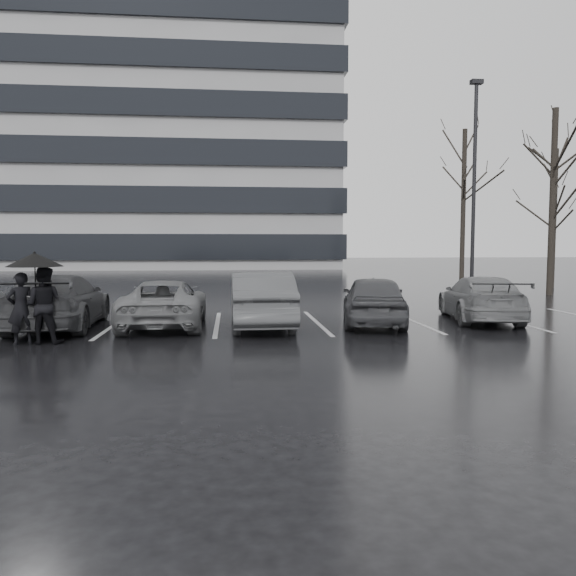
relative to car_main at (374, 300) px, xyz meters
The scene contains 15 objects.
ground 2.89m from the car_main, 137.61° to the right, with size 160.00×160.00×0.00m, color black.
office_building 53.77m from the car_main, 117.57° to the left, with size 61.00×26.00×29.00m.
car_main is the anchor object (origin of this frame).
car_west_a 3.09m from the car_main, behind, with size 1.56×4.46×1.47m, color #2E2E31.
car_west_b 5.67m from the car_main, behind, with size 2.07×4.48×1.25m, color #4E4E50.
car_west_c 8.39m from the car_main, behind, with size 2.00×4.92×1.43m, color black.
car_east 3.33m from the car_main, ahead, with size 1.81×4.45×1.29m, color #4E4E50.
pedestrian_left 8.76m from the car_main, 165.56° to the right, with size 0.58×0.38×1.59m, color black.
pedestrian_right 8.30m from the car_main, 165.29° to the right, with size 0.83×0.65×1.71m, color black.
umbrella 8.53m from the car_main, 165.49° to the right, with size 1.21×1.21×2.05m.
lamp_post 9.78m from the car_main, 49.96° to the left, with size 0.48×0.48×8.74m.
stall_stripes 3.02m from the car_main, 168.12° to the left, with size 19.72×5.00×0.00m.
tree_east 13.23m from the car_main, 39.24° to the left, with size 0.26×0.26×8.00m, color black.
tree_ne 17.57m from the car_main, 44.26° to the left, with size 0.26×0.26×7.00m, color black.
tree_north 17.90m from the car_main, 59.43° to the left, with size 0.26×0.26×8.50m, color black.
Camera 1 is at (-1.82, -13.05, 2.19)m, focal length 35.00 mm.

